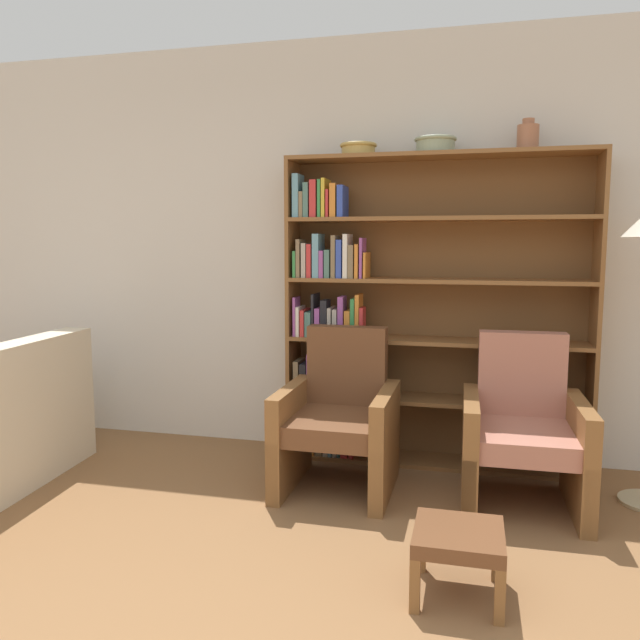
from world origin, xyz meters
The scene contains 8 objects.
wall_back centered at (0.00, 2.80, 1.38)m, with size 12.00×0.06×2.75m.
bookshelf centered at (0.33, 2.62, 0.96)m, with size 1.90×0.30×1.96m.
bowl_terracotta centered at (0.02, 2.61, 2.01)m, with size 0.23×0.23×0.08m.
bowl_copper centered at (0.50, 2.61, 2.02)m, with size 0.26×0.26×0.10m.
vase_tall centered at (1.04, 2.61, 2.04)m, with size 0.13×0.13×0.18m.
armchair_leather centered at (0.02, 2.10, 0.39)m, with size 0.65×0.68×0.92m.
armchair_cushioned centered at (1.04, 2.10, 0.39)m, with size 0.65×0.69×0.92m.
footstool centered at (0.72, 1.08, 0.23)m, with size 0.36×0.36×0.28m.
Camera 1 is at (0.75, -1.36, 1.42)m, focal length 35.00 mm.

